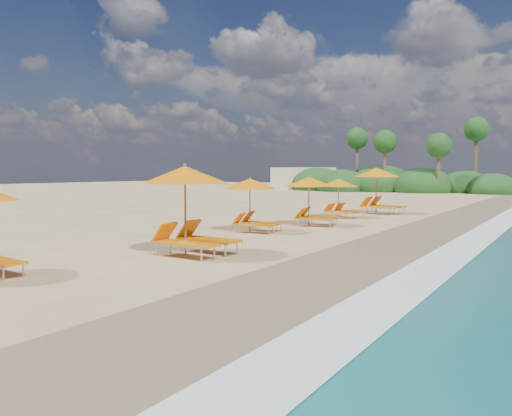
# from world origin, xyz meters

# --- Properties ---
(ground) EXTENTS (160.00, 160.00, 0.00)m
(ground) POSITION_xyz_m (0.00, 0.00, 0.00)
(ground) COLOR tan
(ground) RESTS_ON ground
(wet_sand) EXTENTS (4.00, 160.00, 0.01)m
(wet_sand) POSITION_xyz_m (4.00, 0.00, 0.01)
(wet_sand) COLOR olive
(wet_sand) RESTS_ON ground
(surf_foam) EXTENTS (4.00, 160.00, 0.01)m
(surf_foam) POSITION_xyz_m (6.70, 0.00, 0.03)
(surf_foam) COLOR white
(surf_foam) RESTS_ON ground
(station_3) EXTENTS (2.86, 2.68, 2.54)m
(station_3) POSITION_xyz_m (-0.78, -2.23, 1.42)
(station_3) COLOR olive
(station_3) RESTS_ON ground
(station_4) EXTENTS (2.46, 2.32, 2.11)m
(station_4) POSITION_xyz_m (-2.16, 3.39, 1.18)
(station_4) COLOR olive
(station_4) RESTS_ON ground
(station_5) EXTENTS (2.56, 2.44, 2.15)m
(station_5) POSITION_xyz_m (-1.25, 6.70, 1.20)
(station_5) COLOR olive
(station_5) RESTS_ON ground
(station_6) EXTENTS (2.54, 2.48, 2.00)m
(station_6) POSITION_xyz_m (-1.68, 10.90, 1.12)
(station_6) COLOR olive
(station_6) RESTS_ON ground
(station_7) EXTENTS (3.14, 3.02, 2.58)m
(station_7) POSITION_xyz_m (-0.86, 14.40, 1.44)
(station_7) COLOR olive
(station_7) RESTS_ON ground
(treeline) EXTENTS (25.80, 8.80, 9.74)m
(treeline) POSITION_xyz_m (-9.94, 45.51, 1.00)
(treeline) COLOR #163D14
(treeline) RESTS_ON ground
(beach_building) EXTENTS (7.00, 5.00, 2.80)m
(beach_building) POSITION_xyz_m (-22.00, 48.00, 1.40)
(beach_building) COLOR beige
(beach_building) RESTS_ON ground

